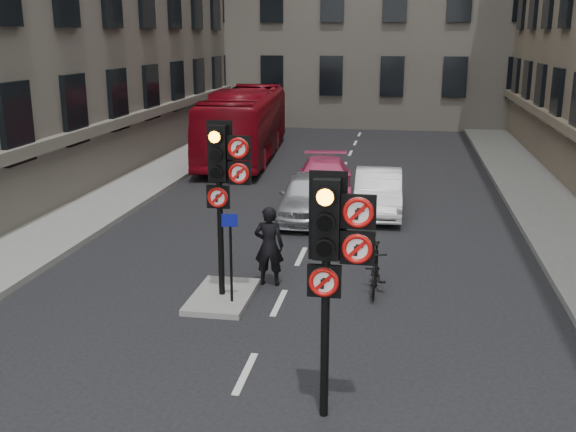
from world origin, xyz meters
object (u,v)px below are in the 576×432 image
(signal_far, at_px, (223,172))
(bus_red, at_px, (245,124))
(motorcycle, at_px, (375,268))
(signal_near, at_px, (333,245))
(info_sign, at_px, (230,246))
(motorcyclist, at_px, (269,246))
(car_silver, at_px, (308,196))
(car_pink, at_px, (324,179))
(car_white, at_px, (378,192))

(signal_far, relative_size, bus_red, 0.33)
(bus_red, bearing_deg, motorcycle, -71.48)
(signal_near, xyz_separation_m, info_sign, (-2.39, 3.64, -1.28))
(signal_near, height_order, motorcyclist, signal_near)
(car_silver, bearing_deg, info_sign, -97.59)
(info_sign, bearing_deg, car_pink, 74.49)
(motorcyclist, bearing_deg, info_sign, 67.57)
(car_silver, xyz_separation_m, bus_red, (-4.15, 9.46, 0.83))
(car_pink, height_order, bus_red, bus_red)
(motorcycle, xyz_separation_m, motorcyclist, (-2.30, 0.00, 0.38))
(signal_far, height_order, car_silver, signal_far)
(signal_near, bearing_deg, signal_far, 123.02)
(car_silver, relative_size, bus_red, 0.37)
(car_silver, xyz_separation_m, car_pink, (0.17, 2.58, -0.03))
(motorcycle, xyz_separation_m, info_sign, (-2.80, -1.37, 0.79))
(car_silver, distance_m, bus_red, 10.36)
(car_pink, distance_m, info_sign, 9.58)
(signal_near, relative_size, car_silver, 0.90)
(car_silver, relative_size, car_pink, 0.89)
(car_white, relative_size, car_pink, 0.90)
(car_white, height_order, car_pink, car_white)
(bus_red, bearing_deg, car_pink, -62.39)
(motorcyclist, bearing_deg, signal_far, 52.30)
(car_pink, xyz_separation_m, motorcycle, (2.08, -8.16, -0.13))
(signal_near, distance_m, info_sign, 4.53)
(car_white, bearing_deg, car_silver, -156.60)
(car_silver, height_order, motorcyclist, motorcyclist)
(car_white, height_order, motorcycle, car_white)
(bus_red, bearing_deg, motorcyclist, -79.30)
(signal_near, distance_m, car_silver, 10.91)
(car_silver, height_order, bus_red, bus_red)
(car_pink, xyz_separation_m, bus_red, (-4.32, 6.88, 0.86))
(motorcyclist, bearing_deg, bus_red, -77.23)
(bus_red, bearing_deg, signal_near, -77.91)
(motorcycle, bearing_deg, signal_far, -161.17)
(bus_red, height_order, motorcyclist, bus_red)
(bus_red, height_order, motorcycle, bus_red)
(signal_far, distance_m, info_sign, 1.46)
(signal_near, distance_m, car_pink, 13.41)
(signal_far, xyz_separation_m, bus_red, (-3.39, 16.04, -1.20))
(car_white, relative_size, motorcycle, 2.35)
(car_pink, xyz_separation_m, motorcyclist, (-0.23, -8.16, 0.24))
(car_pink, bearing_deg, signal_near, -88.08)
(car_silver, distance_m, car_pink, 2.59)
(bus_red, xyz_separation_m, motorcycle, (6.40, -15.04, -0.99))
(motorcyclist, relative_size, info_sign, 0.97)
(signal_near, bearing_deg, bus_red, 106.63)
(motorcycle, distance_m, info_sign, 3.22)
(signal_near, relative_size, car_pink, 0.81)
(motorcycle, height_order, motorcyclist, motorcyclist)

